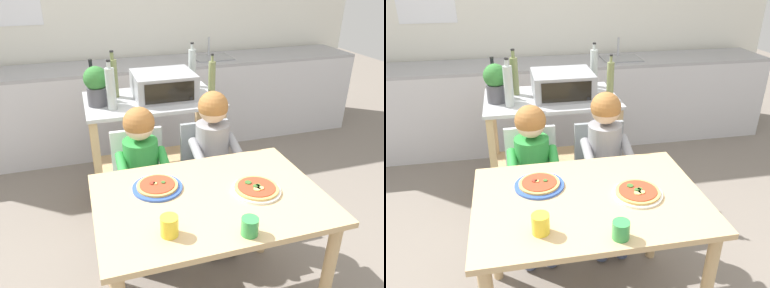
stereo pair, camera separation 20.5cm
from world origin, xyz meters
TOP-DOWN VIEW (x-y plane):
  - ground_plane at (0.00, 1.06)m, footprint 10.78×10.78m
  - back_wall_tiled at (-0.00, 2.70)m, footprint 5.39×0.14m
  - kitchen_counter at (0.00, 2.29)m, footprint 4.85×0.60m
  - kitchen_island_cart at (-0.04, 1.18)m, footprint 0.99×0.63m
  - toaster_oven at (0.05, 1.18)m, footprint 0.45×0.39m
  - bottle_brown_beer at (0.38, 1.03)m, footprint 0.05×0.05m
  - bottle_squat_spirits at (0.34, 1.39)m, footprint 0.06×0.06m
  - bottle_slim_sauce at (-0.35, 1.03)m, footprint 0.06×0.06m
  - bottle_tall_green_wine at (-0.45, 1.30)m, footprint 0.06×0.06m
  - bottle_dark_olive_oil at (-0.30, 1.30)m, footprint 0.06×0.06m
  - potted_herb_plant at (-0.43, 1.15)m, footprint 0.17×0.17m
  - dining_table at (0.00, 0.00)m, footprint 1.13×0.79m
  - dining_chair_left at (-0.23, 0.70)m, footprint 0.36×0.36m
  - dining_chair_right at (0.24, 0.68)m, footprint 0.36×0.36m
  - child_in_green_shirt at (-0.23, 0.57)m, footprint 0.32×0.42m
  - child_in_grey_shirt at (0.24, 0.57)m, footprint 0.32×0.42m
  - pizza_plate_blue_rimmed at (-0.23, 0.15)m, footprint 0.26×0.26m
  - pizza_plate_white at (0.24, -0.02)m, footprint 0.25×0.25m
  - drinking_cup_yellow at (-0.26, -0.22)m, footprint 0.08×0.08m
  - drinking_cup_green at (0.06, -0.32)m, footprint 0.08×0.08m

SIDE VIEW (x-z plane):
  - ground_plane at x=0.00m, z-range 0.00..0.00m
  - kitchen_counter at x=0.00m, z-range -0.10..0.98m
  - dining_chair_left at x=-0.23m, z-range 0.07..0.89m
  - dining_chair_right at x=0.24m, z-range 0.07..0.89m
  - kitchen_island_cart at x=-0.04m, z-range 0.15..1.04m
  - dining_table at x=0.00m, z-range 0.26..1.02m
  - child_in_green_shirt at x=-0.23m, z-range 0.16..1.16m
  - child_in_grey_shirt at x=0.24m, z-range 0.15..1.22m
  - pizza_plate_blue_rimmed at x=-0.23m, z-range 0.75..0.79m
  - pizza_plate_white at x=0.24m, z-range 0.76..0.79m
  - drinking_cup_green at x=0.06m, z-range 0.76..0.84m
  - drinking_cup_yellow at x=-0.26m, z-range 0.76..0.85m
  - toaster_oven at x=0.05m, z-range 0.89..1.08m
  - bottle_tall_green_wine at x=-0.45m, z-range 0.86..1.16m
  - bottle_brown_beer at x=0.38m, z-range 0.87..1.20m
  - bottle_dark_olive_oil at x=-0.30m, z-range 0.86..1.21m
  - potted_herb_plant at x=-0.43m, z-range 0.90..1.18m
  - bottle_slim_sauce at x=-0.35m, z-range 0.87..1.21m
  - bottle_squat_spirits at x=0.34m, z-range 0.87..1.22m
  - back_wall_tiled at x=0.00m, z-range 0.00..2.70m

